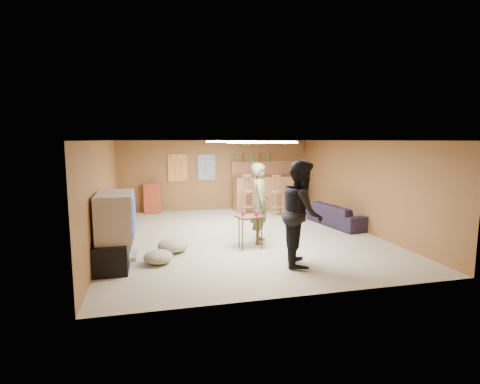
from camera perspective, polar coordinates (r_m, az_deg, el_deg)
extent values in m
plane|color=tan|center=(8.77, 0.31, -6.66)|extent=(7.00, 7.00, 0.00)
cube|color=silver|center=(8.49, 0.32, 7.87)|extent=(6.00, 7.00, 0.02)
cube|color=brown|center=(11.97, -3.73, 2.60)|extent=(6.00, 0.02, 2.20)
cube|color=brown|center=(5.28, 9.53, -4.33)|extent=(6.00, 0.02, 2.20)
cube|color=brown|center=(8.37, -20.05, -0.18)|extent=(0.02, 7.00, 2.20)
cube|color=brown|center=(9.72, 17.74, 1.00)|extent=(0.02, 7.00, 2.20)
cube|color=black|center=(7.05, -18.77, -8.65)|extent=(0.55, 1.30, 0.50)
cube|color=#B2B2B7|center=(7.06, -16.94, -9.39)|extent=(0.35, 0.50, 0.08)
cube|color=#B2B2B7|center=(6.89, -18.43, -3.44)|extent=(0.60, 1.10, 0.80)
cube|color=navy|center=(6.87, -15.85, -3.37)|extent=(0.02, 0.95, 0.65)
cube|color=brown|center=(11.85, 3.92, -0.13)|extent=(2.00, 0.60, 1.10)
cube|color=#3A2012|center=(11.55, 4.32, 2.40)|extent=(2.10, 0.12, 0.05)
cube|color=brown|center=(12.19, 3.32, 4.59)|extent=(2.00, 0.18, 0.05)
cube|color=brown|center=(12.23, 3.29, 3.19)|extent=(2.00, 0.14, 0.60)
cube|color=#BF3F26|center=(11.76, -9.48, 3.64)|extent=(0.60, 0.03, 0.85)
cube|color=#334C99|center=(11.86, -5.14, 3.75)|extent=(0.55, 0.03, 0.80)
cube|color=#AF3D20|center=(11.67, -13.24, -0.95)|extent=(0.50, 0.26, 0.91)
cube|color=white|center=(7.04, 3.29, 7.59)|extent=(1.20, 0.60, 0.04)
cube|color=white|center=(9.66, -1.41, 7.70)|extent=(1.20, 0.60, 0.04)
imported|color=brown|center=(8.04, 3.05, -1.71)|extent=(0.57, 0.72, 1.73)
imported|color=black|center=(6.71, 9.35, -3.11)|extent=(0.95, 1.08, 1.87)
imported|color=black|center=(10.09, 14.76, -3.37)|extent=(1.03, 2.00, 0.56)
cube|color=#3A2012|center=(7.69, 1.57, -6.13)|extent=(0.61, 0.54, 0.68)
cylinder|color=#BD0C34|center=(7.61, 0.49, -3.27)|extent=(0.08, 0.08, 0.10)
cylinder|color=#BD0C34|center=(7.58, 2.51, -3.30)|extent=(0.10, 0.10, 0.11)
cylinder|color=navy|center=(7.73, 2.56, -3.08)|extent=(0.08, 0.08, 0.11)
ellipsoid|color=gray|center=(7.63, -10.16, -7.97)|extent=(0.78, 0.78, 0.27)
ellipsoid|color=gray|center=(7.77, -9.64, -7.98)|extent=(0.52, 0.52, 0.19)
ellipsoid|color=gray|center=(7.00, -12.34, -9.65)|extent=(0.68, 0.68, 0.24)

